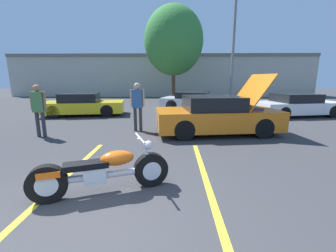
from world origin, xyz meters
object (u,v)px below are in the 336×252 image
at_px(motorcycle, 102,172).
at_px(spectator_near_motorcycle, 39,106).
at_px(tree_background, 174,41).
at_px(parked_car_right_row, 297,105).
at_px(parked_car_left_row, 83,105).
at_px(show_car_hood_open, 217,115).
at_px(parked_car_mid_row, 195,101).
at_px(spectator_by_show_car, 137,103).
at_px(light_pole, 235,34).

xyz_separation_m(motorcycle, spectator_near_motorcycle, (-3.26, 3.74, 0.66)).
height_order(tree_background, motorcycle, tree_background).
distance_m(parked_car_right_row, spectator_near_motorcycle, 11.88).
bearing_deg(parked_car_left_row, parked_car_right_row, -8.89).
height_order(show_car_hood_open, parked_car_right_row, show_car_hood_open).
xyz_separation_m(parked_car_mid_row, spectator_near_motorcycle, (-5.78, -6.55, 0.49)).
bearing_deg(spectator_by_show_car, parked_car_left_row, 134.30).
relative_size(parked_car_left_row, parked_car_mid_row, 0.99).
distance_m(show_car_hood_open, spectator_by_show_car, 2.93).
xyz_separation_m(tree_background, parked_car_left_row, (-4.81, -7.79, -4.39)).
height_order(tree_background, parked_car_mid_row, tree_background).
distance_m(parked_car_mid_row, parked_car_right_row, 5.52).
relative_size(parked_car_mid_row, spectator_by_show_car, 2.47).
distance_m(motorcycle, spectator_near_motorcycle, 5.01).
xyz_separation_m(light_pole, parked_car_right_row, (2.34, -4.33, -4.31)).
relative_size(show_car_hood_open, parked_car_left_row, 1.02).
distance_m(tree_background, parked_car_right_row, 11.00).
bearing_deg(parked_car_right_row, parked_car_left_row, 169.69).
distance_m(tree_background, spectator_by_show_car, 12.09).
bearing_deg(parked_car_right_row, spectator_by_show_car, -165.58).
relative_size(tree_background, show_car_hood_open, 1.74).
height_order(motorcycle, spectator_near_motorcycle, spectator_near_motorcycle).
relative_size(light_pole, parked_car_right_row, 1.93).
relative_size(parked_car_mid_row, parked_car_right_row, 0.95).
bearing_deg(tree_background, light_pole, -39.22).
bearing_deg(motorcycle, show_car_hood_open, 36.91).
xyz_separation_m(motorcycle, parked_car_left_row, (-3.61, 8.26, 0.17)).
height_order(show_car_hood_open, parked_car_left_row, show_car_hood_open).
distance_m(tree_background, parked_car_left_row, 10.16).
distance_m(light_pole, parked_car_mid_row, 5.67).
xyz_separation_m(parked_car_mid_row, parked_car_right_row, (5.17, -1.95, 0.00)).
bearing_deg(light_pole, spectator_near_motorcycle, -133.97).
bearing_deg(spectator_by_show_car, light_pole, 55.63).
relative_size(motorcycle, parked_car_right_row, 0.48).
bearing_deg(light_pole, show_car_hood_open, -107.31).
distance_m(light_pole, show_car_hood_open, 9.63).
distance_m(tree_background, show_car_hood_open, 12.52).
xyz_separation_m(parked_car_left_row, parked_car_right_row, (11.30, 0.08, -0.00)).
distance_m(light_pole, spectator_near_motorcycle, 12.97).
relative_size(parked_car_right_row, spectator_near_motorcycle, 2.65).
relative_size(spectator_near_motorcycle, spectator_by_show_car, 0.98).
xyz_separation_m(parked_car_right_row, spectator_by_show_car, (-7.80, -3.66, 0.52)).
relative_size(light_pole, tree_background, 1.15).
xyz_separation_m(show_car_hood_open, spectator_near_motorcycle, (-6.03, -0.65, 0.39)).
relative_size(tree_background, parked_car_right_row, 1.67).
xyz_separation_m(motorcycle, spectator_by_show_car, (-0.12, 4.67, 0.68)).
relative_size(motorcycle, spectator_near_motorcycle, 1.28).
bearing_deg(parked_car_mid_row, parked_car_left_row, -144.80).
xyz_separation_m(show_car_hood_open, parked_car_mid_row, (-0.25, 5.90, -0.10)).
xyz_separation_m(spectator_near_motorcycle, spectator_by_show_car, (3.14, 0.93, 0.03)).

